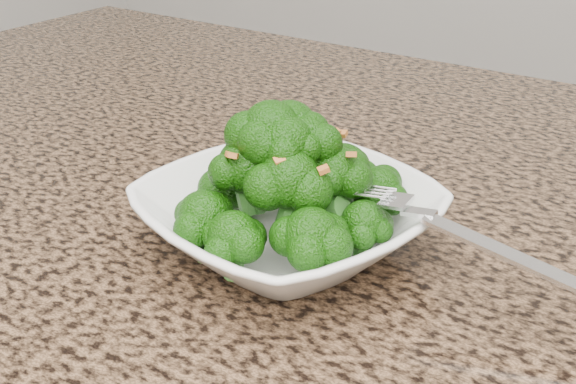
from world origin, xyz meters
The scene contains 5 objects.
granite_counter centered at (0.00, 0.30, 0.89)m, with size 1.64×1.04×0.03m, color brown.
bowl centered at (-0.04, 0.27, 0.93)m, with size 0.21×0.21×0.05m, color white.
broccoli_pile centered at (-0.04, 0.27, 0.99)m, with size 0.19×0.19×0.08m, color #164E08, non-canonical shape.
garlic_topping centered at (-0.04, 0.27, 1.03)m, with size 0.11×0.11×0.01m, color orange, non-canonical shape.
fork centered at (0.06, 0.28, 0.96)m, with size 0.19×0.03×0.01m, color silver, non-canonical shape.
Camera 1 is at (0.23, -0.13, 1.19)m, focal length 45.00 mm.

